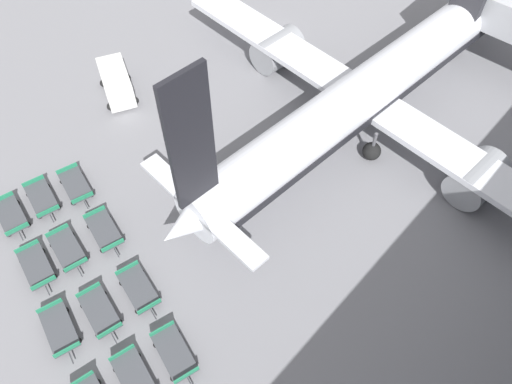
# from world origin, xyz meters

# --- Properties ---
(ground_plane) EXTENTS (500.00, 500.00, 0.00)m
(ground_plane) POSITION_xyz_m (0.00, 0.00, 0.00)
(ground_plane) COLOR gray
(airplane) EXTENTS (35.32, 37.66, 13.46)m
(airplane) POSITION_xyz_m (12.51, -2.25, 3.05)
(airplane) COLOR silver
(airplane) RESTS_ON ground_plane
(service_van) EXTENTS (4.79, 3.71, 2.21)m
(service_van) POSITION_xyz_m (-3.29, -13.10, 1.20)
(service_van) COLOR white
(service_van) RESTS_ON ground_plane
(baggage_dolly_row_near_col_a) EXTENTS (3.77, 2.07, 0.92)m
(baggage_dolly_row_near_col_a) POSITION_xyz_m (1.01, -25.11, 0.47)
(baggage_dolly_row_near_col_a) COLOR #424449
(baggage_dolly_row_near_col_a) RESTS_ON ground_plane
(baggage_dolly_row_near_col_b) EXTENTS (3.77, 2.12, 0.92)m
(baggage_dolly_row_near_col_b) POSITION_xyz_m (5.37, -26.05, 0.47)
(baggage_dolly_row_near_col_b) COLOR #424449
(baggage_dolly_row_near_col_b) RESTS_ON ground_plane
(baggage_dolly_row_near_col_c) EXTENTS (3.77, 2.21, 0.92)m
(baggage_dolly_row_near_col_c) POSITION_xyz_m (9.65, -27.36, 0.47)
(baggage_dolly_row_near_col_c) COLOR #424449
(baggage_dolly_row_near_col_c) RESTS_ON ground_plane
(baggage_dolly_row_mid_a_col_a) EXTENTS (3.77, 2.14, 0.92)m
(baggage_dolly_row_mid_a_col_a) POSITION_xyz_m (1.29, -23.01, 0.47)
(baggage_dolly_row_mid_a_col_a) COLOR #424449
(baggage_dolly_row_mid_a_col_a) RESTS_ON ground_plane
(baggage_dolly_row_mid_a_col_b) EXTENTS (3.78, 2.06, 0.92)m
(baggage_dolly_row_mid_a_col_b) POSITION_xyz_m (5.76, -24.13, 0.47)
(baggage_dolly_row_mid_a_col_b) COLOR #424449
(baggage_dolly_row_mid_a_col_b) RESTS_ON ground_plane
(baggage_dolly_row_mid_a_col_c) EXTENTS (3.77, 2.08, 0.92)m
(baggage_dolly_row_mid_a_col_c) POSITION_xyz_m (10.46, -25.25, 0.47)
(baggage_dolly_row_mid_a_col_c) COLOR #424449
(baggage_dolly_row_mid_a_col_c) RESTS_ON ground_plane
(baggage_dolly_row_mid_a_col_d) EXTENTS (3.77, 2.13, 0.92)m
(baggage_dolly_row_mid_a_col_d) POSITION_xyz_m (14.73, -26.25, 0.47)
(baggage_dolly_row_mid_a_col_d) COLOR #424449
(baggage_dolly_row_mid_a_col_d) RESTS_ON ground_plane
(baggage_dolly_row_mid_b_col_a) EXTENTS (3.77, 2.17, 0.92)m
(baggage_dolly_row_mid_b_col_a) POSITION_xyz_m (2.03, -20.89, 0.47)
(baggage_dolly_row_mid_b_col_a) COLOR #424449
(baggage_dolly_row_mid_b_col_a) RESTS_ON ground_plane
(baggage_dolly_row_mid_b_col_b) EXTENTS (3.77, 2.14, 0.92)m
(baggage_dolly_row_mid_b_col_b) POSITION_xyz_m (6.33, -21.79, 0.47)
(baggage_dolly_row_mid_b_col_b) COLOR #424449
(baggage_dolly_row_mid_b_col_b) RESTS_ON ground_plane
(baggage_dolly_row_mid_b_col_c) EXTENTS (3.77, 2.11, 0.92)m
(baggage_dolly_row_mid_b_col_c) POSITION_xyz_m (10.98, -22.88, 0.47)
(baggage_dolly_row_mid_b_col_c) COLOR #424449
(baggage_dolly_row_mid_b_col_c) RESTS_ON ground_plane
(baggage_dolly_row_mid_b_col_d) EXTENTS (3.77, 2.20, 0.92)m
(baggage_dolly_row_mid_b_col_d) POSITION_xyz_m (15.29, -23.99, 0.47)
(baggage_dolly_row_mid_b_col_d) COLOR #424449
(baggage_dolly_row_mid_b_col_d) RESTS_ON ground_plane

